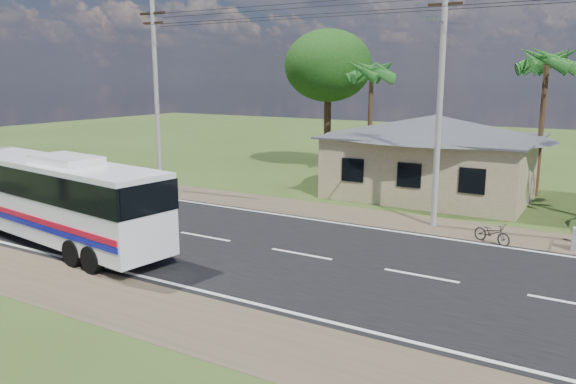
% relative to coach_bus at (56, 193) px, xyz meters
% --- Properties ---
extents(ground, '(120.00, 120.00, 0.00)m').
position_rel_coach_bus_xyz_m(ground, '(8.80, 3.63, -2.03)').
color(ground, '#304318').
rests_on(ground, ground).
extents(road, '(120.00, 16.00, 0.03)m').
position_rel_coach_bus_xyz_m(road, '(8.80, 3.63, -2.03)').
color(road, black).
rests_on(road, ground).
extents(house, '(12.40, 10.00, 5.00)m').
position_rel_coach_bus_xyz_m(house, '(9.80, 16.63, 0.61)').
color(house, tan).
rests_on(house, ground).
extents(utility_poles, '(32.80, 2.22, 11.00)m').
position_rel_coach_bus_xyz_m(utility_poles, '(11.47, 10.12, 3.73)').
color(utility_poles, '#9E9E99').
rests_on(utility_poles, ground).
extents(palm_mid, '(2.80, 2.80, 8.20)m').
position_rel_coach_bus_xyz_m(palm_mid, '(14.80, 19.13, 5.12)').
color(palm_mid, '#47301E').
rests_on(palm_mid, ground).
extents(palm_far, '(2.80, 2.80, 7.70)m').
position_rel_coach_bus_xyz_m(palm_far, '(4.80, 19.63, 4.64)').
color(palm_far, '#47301E').
rests_on(palm_far, ground).
extents(tree_behind_house, '(6.00, 6.00, 9.61)m').
position_rel_coach_bus_xyz_m(tree_behind_house, '(0.80, 21.63, 5.08)').
color(tree_behind_house, '#47301E').
rests_on(tree_behind_house, ground).
extents(coach_bus, '(11.67, 3.95, 3.56)m').
position_rel_coach_bus_xyz_m(coach_bus, '(0.00, 0.00, 0.00)').
color(coach_bus, white).
rests_on(coach_bus, ground).
extents(motorcycle, '(1.69, 1.17, 0.84)m').
position_rel_coach_bus_xyz_m(motorcycle, '(14.53, 8.67, -1.61)').
color(motorcycle, black).
rests_on(motorcycle, ground).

